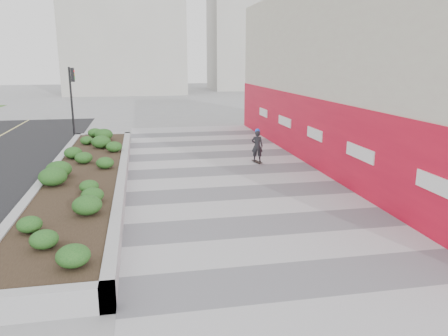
% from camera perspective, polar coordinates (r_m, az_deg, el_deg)
% --- Properties ---
extents(ground, '(160.00, 160.00, 0.00)m').
position_cam_1_polar(ground, '(11.05, 8.16, -10.74)').
color(ground, gray).
rests_on(ground, ground).
extents(walkway, '(8.00, 36.00, 0.01)m').
position_cam_1_polar(walkway, '(13.71, 4.09, -5.63)').
color(walkway, '#A8A8AD').
rests_on(walkway, ground).
extents(building, '(6.04, 24.08, 8.00)m').
position_cam_1_polar(building, '(21.17, 18.83, 11.56)').
color(building, beige).
rests_on(building, ground).
extents(planter, '(3.00, 18.00, 0.90)m').
position_cam_1_polar(planter, '(17.11, -17.64, -0.83)').
color(planter, '#9E9EA0').
rests_on(planter, ground).
extents(traffic_signal_near, '(0.33, 0.28, 4.20)m').
position_cam_1_polar(traffic_signal_near, '(27.30, -19.22, 9.34)').
color(traffic_signal_near, black).
rests_on(traffic_signal_near, ground).
extents(distant_bldg_north_l, '(16.00, 12.00, 20.00)m').
position_cam_1_polar(distant_bldg_north_l, '(64.71, -12.96, 18.41)').
color(distant_bldg_north_l, '#ADAAA3').
rests_on(distant_bldg_north_l, ground).
extents(distant_bldg_north_r, '(14.00, 10.00, 24.00)m').
position_cam_1_polar(distant_bldg_north_r, '(72.24, 4.15, 19.80)').
color(distant_bldg_north_r, '#ADAAA3').
rests_on(distant_bldg_north_r, ground).
extents(manhole_cover, '(0.44, 0.44, 0.01)m').
position_cam_1_polar(manhole_cover, '(13.84, 6.10, -5.49)').
color(manhole_cover, '#595654').
rests_on(manhole_cover, ground).
extents(skateboarder, '(0.62, 0.75, 1.59)m').
position_cam_1_polar(skateboarder, '(19.87, 4.36, 2.92)').
color(skateboarder, beige).
rests_on(skateboarder, ground).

